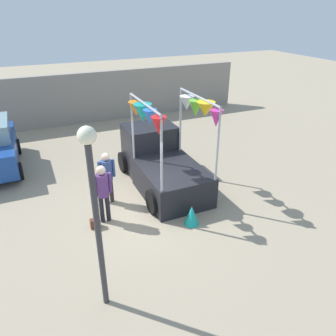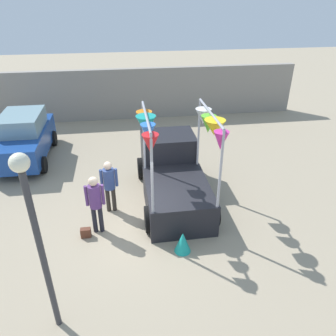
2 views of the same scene
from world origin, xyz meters
TOP-DOWN VIEW (x-y plane):
  - ground_plane at (0.00, 0.00)m, footprint 60.00×60.00m
  - vendor_truck at (1.18, 1.35)m, footprint 2.51×4.07m
  - parked_car at (-4.23, 4.88)m, footprint 1.88×4.00m
  - person_customer at (-1.20, -0.20)m, footprint 0.53×0.34m
  - person_vendor at (-0.83, 0.77)m, footprint 0.53×0.34m
  - handbag at (-1.55, -0.40)m, footprint 0.28×0.16m
  - street_lamp at (-1.92, -3.09)m, footprint 0.32×0.32m
  - brick_boundary_wall at (0.00, 9.15)m, footprint 18.00×0.36m
  - folded_kite_bundle_teal at (1.03, -1.35)m, footprint 0.57×0.57m

SIDE VIEW (x-z plane):
  - ground_plane at x=0.00m, z-range 0.00..0.00m
  - handbag at x=-1.55m, z-range 0.00..0.28m
  - folded_kite_bundle_teal at x=1.03m, z-range 0.00..0.60m
  - vendor_truck at x=1.18m, z-range -0.71..2.53m
  - parked_car at x=-4.23m, z-range 0.00..1.88m
  - person_vendor at x=-0.83m, z-range 0.18..1.90m
  - person_customer at x=-1.20m, z-range 0.20..2.00m
  - brick_boundary_wall at x=0.00m, z-range 0.00..2.60m
  - street_lamp at x=-1.92m, z-range 0.60..4.56m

